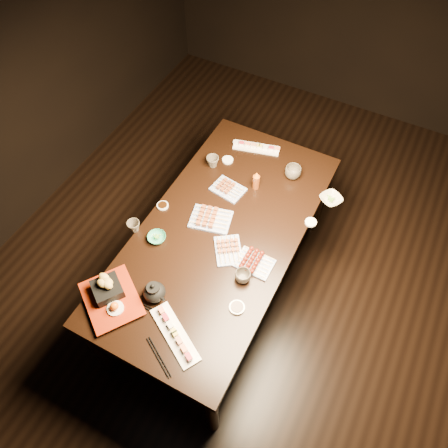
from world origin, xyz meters
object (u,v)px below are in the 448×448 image
Objects in this scene: sushi_platter_near at (175,333)px; teacup_far_left at (213,162)px; edamame_bowl_cream at (331,199)px; condiment_bottle at (256,180)px; teacup_near_left at (134,226)px; yakitori_plate_left at (228,187)px; teacup_far_right at (293,172)px; teapot at (154,291)px; tempura_tray at (110,295)px; edamame_bowl_green at (157,238)px; yakitori_plate_center at (211,217)px; yakitori_plate_right at (228,249)px; sushi_platter_far at (256,146)px; teacup_mid_right at (243,276)px; dining_table at (221,264)px.

sushi_platter_near is 4.46× the size of teacup_far_left.
condiment_bottle is at bearing -165.71° from edamame_bowl_cream.
teacup_near_left is 0.94× the size of teacup_far_left.
edamame_bowl_cream is at bearing 28.90° from yakitori_plate_left.
condiment_bottle is (-0.46, -0.12, 0.05)m from edamame_bowl_cream.
sushi_platter_near is at bearing -95.27° from teacup_far_right.
teacup_far_left is at bearing 116.27° from teapot.
yakitori_plate_left is 0.64m from teacup_near_left.
teacup_far_left is (0.01, 1.12, -0.02)m from tempura_tray.
tempura_tray is 1.37m from teacup_far_right.
teapot is (0.19, -0.32, 0.04)m from edamame_bowl_green.
yakitori_plate_center is 0.59m from teapot.
yakitori_plate_center reaches higher than sushi_platter_near.
yakitori_plate_right is 0.68m from teacup_far_left.
condiment_bottle is at bearing 99.89° from sushi_platter_far.
condiment_bottle is (0.15, 0.10, 0.04)m from yakitori_plate_left.
tempura_tray is 1.13m from condiment_bottle.
teacup_far_right is at bearing 17.01° from teacup_far_left.
sushi_platter_far is 1.02m from teacup_near_left.
yakitori_plate_center is at bearing 134.71° from sushi_platter_near.
teacup_far_right is at bearing 48.04° from yakitori_plate_center.
yakitori_plate_center is 2.94× the size of teacup_far_left.
yakitori_plate_center is 0.46m from teacup_near_left.
yakitori_plate_right is 1.56× the size of edamame_bowl_cream.
edamame_bowl_green is at bearing 179.43° from teacup_mid_right.
teacup_mid_right is (0.36, -0.96, 0.02)m from sushi_platter_far.
edamame_bowl_cream is at bearing 113.06° from yakitori_plate_right.
tempura_tray is at bearing -101.05° from dining_table.
edamame_bowl_cream is (0.50, 0.53, 0.39)m from dining_table.
condiment_bottle reaches higher than sushi_platter_far.
teacup_mid_right is (0.26, -0.22, 0.41)m from dining_table.
edamame_bowl_cream is at bearing 5.61° from teacup_far_left.
tempura_tray is (-0.20, -1.40, 0.04)m from sushi_platter_far.
condiment_bottle reaches higher than yakitori_plate_center.
yakitori_plate_left is at bearing 124.31° from teacup_mid_right.
dining_table is 0.84m from sushi_platter_far.
sushi_platter_near is at bearing -69.29° from yakitori_plate_left.
yakitori_plate_left is (-0.20, 0.99, 0.00)m from sushi_platter_near.
teacup_far_left is at bearing 124.36° from tempura_tray.
teacup_near_left is at bearing -142.01° from edamame_bowl_cream.
teacup_far_left is at bearing 89.13° from edamame_bowl_green.
tempura_tray reaches higher than teacup_far_left.
yakitori_plate_left is 0.44m from teacup_far_right.
dining_table is 0.83m from edamame_bowl_cream.
teacup_far_left is (0.17, 0.68, 0.00)m from teacup_near_left.
sushi_platter_near is 1.27m from edamame_bowl_cream.
edamame_bowl_green is at bearing 1.29° from teacup_near_left.
edamame_bowl_green is 0.16m from teacup_near_left.
teacup_far_left is (0.01, 0.67, 0.02)m from edamame_bowl_green.
teacup_near_left is at bearing -114.39° from yakitori_plate_left.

